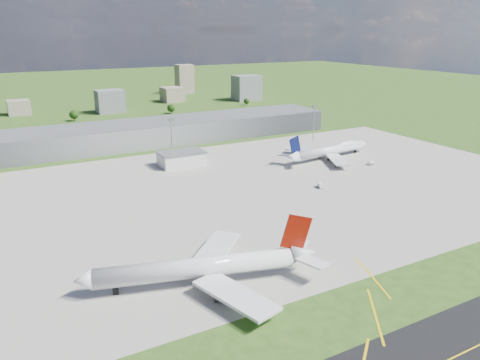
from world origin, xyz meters
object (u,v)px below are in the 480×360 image
airliner_blue_quad (331,150)px  van_white_far (370,163)px  tug_yellow (204,250)px  van_white_near (320,186)px  airliner_red_twin (205,268)px

airliner_blue_quad → van_white_far: 26.89m
tug_yellow → van_white_near: size_ratio=0.77×
tug_yellow → van_white_far: (137.44, 58.10, 0.24)m
van_white_near → van_white_far: 57.42m
tug_yellow → van_white_near: van_white_near is taller
tug_yellow → van_white_near: bearing=-16.0°
airliner_red_twin → van_white_far: (146.08, 78.33, -4.56)m
airliner_red_twin → airliner_blue_quad: airliner_red_twin is taller
van_white_near → van_white_far: size_ratio=1.08×
airliner_blue_quad → tug_yellow: size_ratio=18.33×
airliner_red_twin → tug_yellow: size_ratio=20.21×
van_white_far → van_white_near: bearing=-176.4°
van_white_far → tug_yellow: bearing=-173.8°
airliner_red_twin → van_white_near: bearing=-132.4°
airliner_red_twin → tug_yellow: bearing=-97.9°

